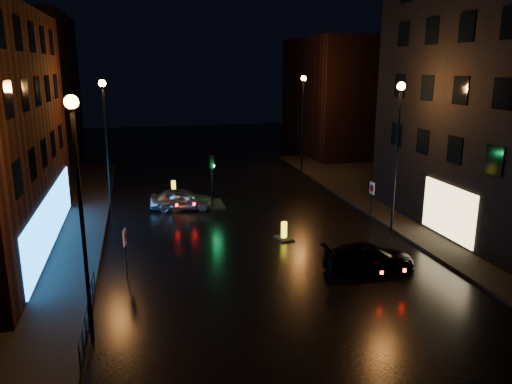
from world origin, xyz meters
TOP-DOWN VIEW (x-y plane):
  - ground at (0.00, 0.00)m, footprint 120.00×120.00m
  - pavement_right at (14.00, 8.00)m, footprint 12.00×44.00m
  - building_far_left at (-16.00, 35.00)m, footprint 8.00×16.00m
  - building_far_right at (15.00, 32.00)m, footprint 8.00×14.00m
  - street_lamp_lnear at (-7.80, -2.00)m, footprint 0.44×0.44m
  - street_lamp_lfar at (-7.80, 14.00)m, footprint 0.44×0.44m
  - street_lamp_rnear at (7.80, 6.00)m, footprint 0.44×0.44m
  - street_lamp_rfar at (7.80, 22.00)m, footprint 0.44×0.44m
  - traffic_signal at (-1.20, 14.00)m, footprint 1.40×2.40m
  - guard_railing at (-8.00, -1.00)m, footprint 0.05×6.04m
  - silver_hatchback at (-3.29, 13.50)m, footprint 4.30×2.21m
  - dark_sedan at (4.18, 1.41)m, footprint 4.37×1.99m
  - bollard_near at (1.58, 6.37)m, footprint 0.98×1.26m
  - bollard_far at (-3.53, 17.67)m, footprint 1.07×1.32m
  - road_sign_left at (-6.70, 3.31)m, footprint 0.14×0.53m
  - road_sign_right at (7.90, 8.81)m, footprint 0.08×0.56m

SIDE VIEW (x-z plane):
  - ground at x=0.00m, z-range 0.00..0.00m
  - pavement_right at x=14.00m, z-range 0.00..0.15m
  - bollard_near at x=1.58m, z-range -0.28..0.71m
  - bollard_far at x=-3.53m, z-range -0.28..0.72m
  - traffic_signal at x=-1.20m, z-range -1.22..2.23m
  - dark_sedan at x=4.18m, z-range 0.00..1.24m
  - silver_hatchback at x=-3.29m, z-range 0.00..1.40m
  - guard_railing at x=-8.00m, z-range 0.24..1.24m
  - road_sign_left at x=-6.70m, z-range 0.55..2.76m
  - road_sign_right at x=7.90m, z-range 0.57..2.88m
  - street_lamp_lnear at x=-7.80m, z-range 1.38..9.75m
  - street_lamp_lfar at x=-7.80m, z-range 1.38..9.75m
  - street_lamp_rnear at x=7.80m, z-range 1.38..9.75m
  - street_lamp_rfar at x=7.80m, z-range 1.38..9.75m
  - building_far_right at x=15.00m, z-range 0.00..12.00m
  - building_far_left at x=-16.00m, z-range 0.00..14.00m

